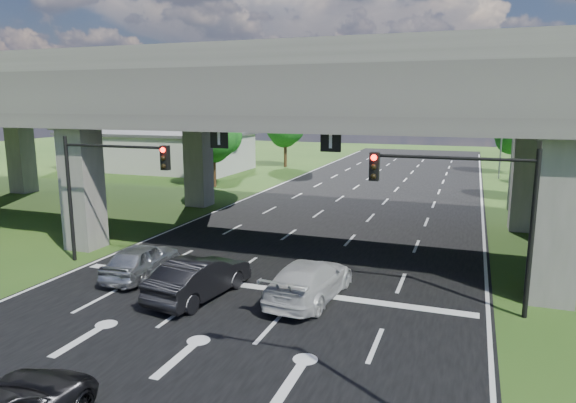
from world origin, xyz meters
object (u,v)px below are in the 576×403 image
Objects in this scene: car_silver at (142,260)px; car_dark at (200,278)px; streetlight_far at (508,127)px; car_white at (309,280)px; signal_left at (105,177)px; signal_right at (467,199)px; streetlight_beyond at (499,120)px.

car_dark is (3.60, -1.29, 0.05)m from car_silver.
car_white is at bearing -110.43° from streetlight_far.
signal_left reaches higher than car_silver.
car_dark is at bearing 22.28° from car_white.
signal_right reaches higher than car_dark.
streetlight_far reaches higher than signal_right.
car_dark is at bearing 155.47° from car_silver.
signal_right is 0.60× the size of streetlight_beyond.
streetlight_beyond reaches higher than car_dark.
signal_left is 10.70m from car_white.
signal_left is 1.14× the size of car_white.
streetlight_beyond is (2.27, 36.06, 1.66)m from signal_right.
streetlight_far is 26.59m from car_silver.
signal_right is 20.25m from streetlight_far.
car_dark is at bearing -166.92° from signal_right.
streetlight_beyond is at bearing 90.00° from streetlight_far.
signal_right is 6.57m from car_white.
car_silver is at bearing -11.81° from car_dark.
car_white is (10.10, -0.94, -3.39)m from signal_left.
car_silver is at bearing -126.43° from streetlight_far.
signal_left is 0.60× the size of streetlight_beyond.
car_white is (4.08, 1.29, -0.04)m from car_dark.
streetlight_far is 2.26× the size of car_silver.
car_white reaches higher than car_silver.
signal_left is 7.25m from car_dark.
signal_left is at bearing 180.00° from signal_right.
car_silver is (-15.50, -37.00, -5.06)m from streetlight_beyond.
car_silver is 0.84× the size of car_white.
streetlight_far is at bearing 83.53° from signal_right.
signal_left is 0.60× the size of streetlight_far.
car_dark is 0.93× the size of car_white.
signal_right is 0.60× the size of streetlight_far.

